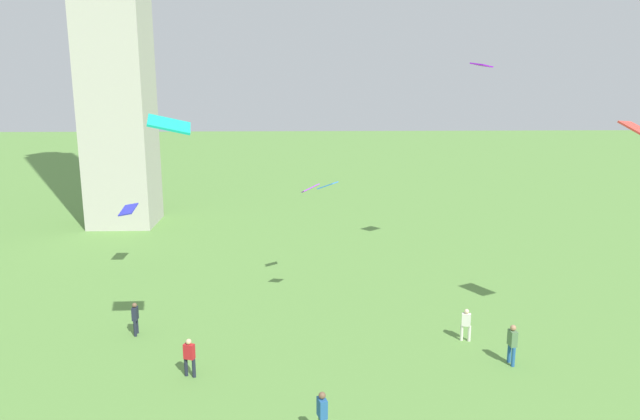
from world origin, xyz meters
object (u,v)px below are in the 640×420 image
Objects in this scene: person_1 at (189,355)px; person_5 at (135,317)px; kite_flying_5 at (639,130)px; kite_flying_2 at (328,185)px; kite_flying_3 at (128,210)px; person_4 at (466,323)px; person_2 at (512,342)px; kite_flying_4 at (310,188)px; kite_flying_1 at (482,65)px; person_0 at (322,413)px; kite_flying_0 at (169,124)px.

person_5 is at bearing -31.28° from person_1.
kite_flying_5 reaches higher than person_5.
kite_flying_3 is at bearing -1.94° from kite_flying_2.
kite_flying_2 is (-6.35, 3.43, 5.93)m from person_4.
person_2 is at bearing -102.91° from person_5.
kite_flying_4 is (8.49, 6.22, 5.01)m from person_5.
kite_flying_4 is at bearing -26.95° from kite_flying_1.
person_0 is 0.97× the size of kite_flying_5.
kite_flying_5 is at bearing 6.93° from person_4.
person_4 is 1.52× the size of kite_flying_4.
kite_flying_0 is at bearing -136.41° from kite_flying_4.
kite_flying_4 is (11.26, -3.59, 1.97)m from kite_flying_3.
person_4 is 9.35m from kite_flying_2.
kite_flying_0 is 19.46m from kite_flying_5.
person_1 is 24.09m from kite_flying_1.
kite_flying_4 is 0.57× the size of kite_flying_5.
kite_flying_5 reaches higher than kite_flying_2.
kite_flying_0 is (-12.61, -3.25, 9.55)m from person_4.
kite_flying_4 is (-0.17, 15.07, 4.93)m from person_0.
person_5 is (-3.32, 4.23, -0.03)m from person_1.
person_1 is at bearing 33.38° from person_0.
kite_flying_2 is at bearing -77.24° from person_5.
person_4 is 0.97× the size of person_5.
kite_flying_0 is 12.76m from kite_flying_4.
person_1 is at bearing 15.73° from kite_flying_0.
person_4 is 21.65m from kite_flying_3.
kite_flying_3 is (-11.43, 18.66, 2.95)m from person_0.
person_2 is 1.12× the size of person_5.
person_5 is at bearing -158.03° from kite_flying_3.
person_4 is 1.45× the size of kite_flying_2.
kite_flying_2 reaches higher than person_4.
person_4 is at bearing 1.27° from kite_flying_0.
kite_flying_0 reaches higher than kite_flying_2.
kite_flying_3 is at bearing -130.03° from person_2.
person_2 is 1.15× the size of kite_flying_1.
kite_flying_0 is 9.85m from kite_flying_2.
person_2 reaches higher than person_1.
person_0 is at bearing 85.88° from kite_flying_5.
kite_flying_3 is at bearing 163.65° from person_4.
person_5 is at bearing 43.87° from kite_flying_2.
kite_flying_1 is 12.93m from kite_flying_4.
kite_flying_2 reaches higher than person_2.
person_1 is 1.03× the size of person_5.
person_4 is at bearing 51.89° from kite_flying_5.
person_1 is 1.06× the size of person_4.
person_0 is 22.08m from kite_flying_3.
kite_flying_3 is (-6.10, 14.05, 3.01)m from person_1.
kite_flying_1 is (1.86, 13.49, 11.67)m from person_2.
kite_flying_4 is (5.45, 10.61, -4.51)m from kite_flying_0.
kite_flying_0 is at bearing -92.54° from person_2.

